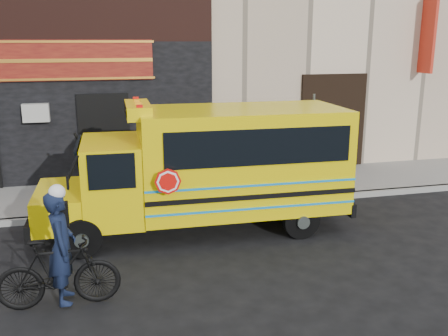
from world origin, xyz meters
TOP-DOWN VIEW (x-y plane):
  - ground at (0.00, 0.00)m, footprint 120.00×120.00m
  - curb at (0.00, 2.60)m, footprint 40.00×0.20m
  - sidewalk at (0.00, 4.10)m, footprint 40.00×3.00m
  - school_bus at (-0.93, 1.28)m, footprint 6.94×2.46m
  - sign_pole at (2.00, 2.49)m, footprint 0.06×0.25m
  - bicycle at (-4.08, -1.50)m, footprint 1.96×0.59m
  - cyclist at (-4.00, -1.41)m, footprint 0.47×0.69m

SIDE VIEW (x-z plane):
  - ground at x=0.00m, z-range 0.00..0.00m
  - curb at x=0.00m, z-range 0.00..0.15m
  - sidewalk at x=0.00m, z-range 0.00..0.15m
  - bicycle at x=-4.08m, z-range 0.00..1.17m
  - cyclist at x=-4.00m, z-range 0.00..1.87m
  - school_bus at x=-0.93m, z-range 0.05..2.97m
  - sign_pole at x=2.00m, z-range 0.16..3.03m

